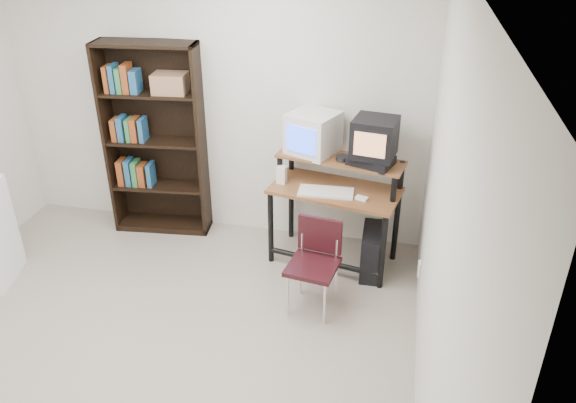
% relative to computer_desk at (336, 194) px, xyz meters
% --- Properties ---
extents(floor, '(4.00, 4.00, 0.01)m').
position_rel_computer_desk_xyz_m(floor, '(-1.23, -1.60, -0.68)').
color(floor, '#A19485').
rests_on(floor, ground).
extents(back_wall, '(4.00, 0.01, 2.60)m').
position_rel_computer_desk_xyz_m(back_wall, '(-1.23, 0.40, 0.62)').
color(back_wall, silver).
rests_on(back_wall, floor).
extents(right_wall, '(0.01, 4.00, 2.60)m').
position_rel_computer_desk_xyz_m(right_wall, '(0.77, -1.60, 0.62)').
color(right_wall, silver).
rests_on(right_wall, floor).
extents(computer_desk, '(1.19, 0.75, 0.98)m').
position_rel_computer_desk_xyz_m(computer_desk, '(0.00, 0.00, 0.00)').
color(computer_desk, brown).
rests_on(computer_desk, floor).
extents(crt_monitor, '(0.50, 0.50, 0.37)m').
position_rel_computer_desk_xyz_m(crt_monitor, '(-0.24, 0.18, 0.48)').
color(crt_monitor, silver).
rests_on(crt_monitor, computer_desk).
extents(vcr, '(0.43, 0.36, 0.08)m').
position_rel_computer_desk_xyz_m(vcr, '(0.28, 0.02, 0.33)').
color(vcr, black).
rests_on(vcr, computer_desk).
extents(crt_tv, '(0.40, 0.39, 0.33)m').
position_rel_computer_desk_xyz_m(crt_tv, '(0.30, 0.04, 0.54)').
color(crt_tv, black).
rests_on(crt_tv, vcr).
extents(cd_spindle, '(0.13, 0.13, 0.05)m').
position_rel_computer_desk_xyz_m(cd_spindle, '(0.04, 0.04, 0.32)').
color(cd_spindle, '#26262B').
rests_on(cd_spindle, computer_desk).
extents(keyboard, '(0.48, 0.23, 0.03)m').
position_rel_computer_desk_xyz_m(keyboard, '(-0.07, -0.11, 0.06)').
color(keyboard, silver).
rests_on(keyboard, computer_desk).
extents(mousepad, '(0.26, 0.23, 0.01)m').
position_rel_computer_desk_xyz_m(mousepad, '(0.25, -0.15, 0.05)').
color(mousepad, black).
rests_on(mousepad, computer_desk).
extents(mouse, '(0.11, 0.09, 0.03)m').
position_rel_computer_desk_xyz_m(mouse, '(0.24, -0.17, 0.06)').
color(mouse, white).
rests_on(mouse, mousepad).
extents(desk_speaker, '(0.09, 0.08, 0.17)m').
position_rel_computer_desk_xyz_m(desk_speaker, '(-0.49, 0.00, 0.13)').
color(desk_speaker, silver).
rests_on(desk_speaker, computer_desk).
extents(pc_tower, '(0.21, 0.45, 0.42)m').
position_rel_computer_desk_xyz_m(pc_tower, '(0.37, -0.13, -0.47)').
color(pc_tower, black).
rests_on(pc_tower, floor).
extents(school_chair, '(0.43, 0.43, 0.75)m').
position_rel_computer_desk_xyz_m(school_chair, '(-0.06, -0.69, -0.22)').
color(school_chair, black).
rests_on(school_chair, floor).
extents(bookshelf, '(0.96, 0.40, 1.86)m').
position_rel_computer_desk_xyz_m(bookshelf, '(-1.77, 0.26, 0.28)').
color(bookshelf, black).
rests_on(bookshelf, floor).
extents(wall_outlet, '(0.02, 0.08, 0.12)m').
position_rel_computer_desk_xyz_m(wall_outlet, '(0.76, -0.45, -0.38)').
color(wall_outlet, beige).
rests_on(wall_outlet, right_wall).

